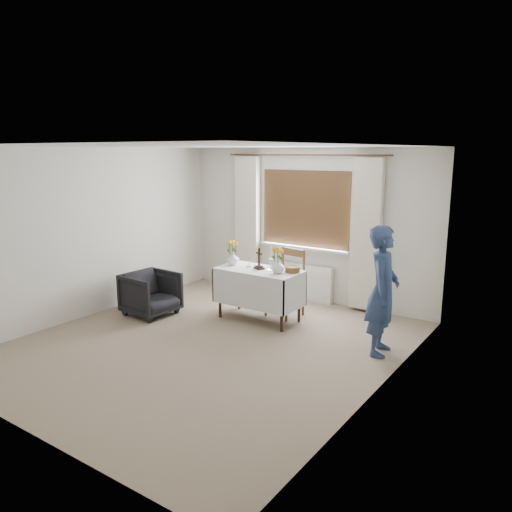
{
  "coord_description": "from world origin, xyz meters",
  "views": [
    {
      "loc": [
        3.93,
        -4.65,
        2.45
      ],
      "look_at": [
        0.07,
        0.96,
        1.01
      ],
      "focal_mm": 35.0,
      "sensor_mm": 36.0,
      "label": 1
    }
  ],
  "objects_px": {
    "armchair": "(151,294)",
    "flower_vase_left": "(233,258)",
    "wooden_cross": "(259,259)",
    "flower_vase_right": "(278,266)",
    "person": "(383,291)",
    "altar_table": "(259,295)",
    "wooden_chair": "(285,283)"
  },
  "relations": [
    {
      "from": "flower_vase_left",
      "to": "flower_vase_right",
      "type": "xyz_separation_m",
      "value": [
        0.84,
        -0.07,
        0.0
      ]
    },
    {
      "from": "wooden_cross",
      "to": "flower_vase_right",
      "type": "xyz_separation_m",
      "value": [
        0.36,
        -0.06,
        -0.06
      ]
    },
    {
      "from": "wooden_chair",
      "to": "wooden_cross",
      "type": "bearing_deg",
      "value": -113.07
    },
    {
      "from": "wooden_chair",
      "to": "armchair",
      "type": "relative_size",
      "value": 1.4
    },
    {
      "from": "wooden_chair",
      "to": "wooden_cross",
      "type": "relative_size",
      "value": 3.24
    },
    {
      "from": "wooden_chair",
      "to": "armchair",
      "type": "bearing_deg",
      "value": -138.19
    },
    {
      "from": "armchair",
      "to": "flower_vase_left",
      "type": "xyz_separation_m",
      "value": [
        0.98,
        0.76,
        0.53
      ]
    },
    {
      "from": "wooden_chair",
      "to": "flower_vase_left",
      "type": "relative_size",
      "value": 5.24
    },
    {
      "from": "armchair",
      "to": "wooden_cross",
      "type": "height_order",
      "value": "wooden_cross"
    },
    {
      "from": "altar_table",
      "to": "flower_vase_right",
      "type": "height_order",
      "value": "flower_vase_right"
    },
    {
      "from": "armchair",
      "to": "wooden_cross",
      "type": "distance_m",
      "value": 1.75
    },
    {
      "from": "armchair",
      "to": "flower_vase_left",
      "type": "height_order",
      "value": "flower_vase_left"
    },
    {
      "from": "flower_vase_left",
      "to": "person",
      "type": "bearing_deg",
      "value": -4.76
    },
    {
      "from": "armchair",
      "to": "flower_vase_left",
      "type": "distance_m",
      "value": 1.35
    },
    {
      "from": "armchair",
      "to": "person",
      "type": "distance_m",
      "value": 3.48
    },
    {
      "from": "person",
      "to": "flower_vase_right",
      "type": "xyz_separation_m",
      "value": [
        -1.58,
        0.14,
        0.07
      ]
    },
    {
      "from": "flower_vase_left",
      "to": "flower_vase_right",
      "type": "relative_size",
      "value": 0.98
    },
    {
      "from": "altar_table",
      "to": "person",
      "type": "xyz_separation_m",
      "value": [
        1.92,
        -0.18,
        0.41
      ]
    },
    {
      "from": "armchair",
      "to": "flower_vase_right",
      "type": "distance_m",
      "value": 2.02
    },
    {
      "from": "wooden_chair",
      "to": "altar_table",
      "type": "bearing_deg",
      "value": -110.65
    },
    {
      "from": "altar_table",
      "to": "flower_vase_left",
      "type": "distance_m",
      "value": 0.69
    },
    {
      "from": "wooden_cross",
      "to": "flower_vase_right",
      "type": "height_order",
      "value": "wooden_cross"
    },
    {
      "from": "wooden_chair",
      "to": "flower_vase_left",
      "type": "bearing_deg",
      "value": -144.93
    },
    {
      "from": "altar_table",
      "to": "flower_vase_left",
      "type": "bearing_deg",
      "value": 177.23
    },
    {
      "from": "person",
      "to": "wooden_cross",
      "type": "bearing_deg",
      "value": 73.13
    },
    {
      "from": "wooden_chair",
      "to": "flower_vase_right",
      "type": "relative_size",
      "value": 5.12
    },
    {
      "from": "armchair",
      "to": "person",
      "type": "height_order",
      "value": "person"
    },
    {
      "from": "altar_table",
      "to": "armchair",
      "type": "height_order",
      "value": "altar_table"
    },
    {
      "from": "flower_vase_right",
      "to": "altar_table",
      "type": "bearing_deg",
      "value": 173.16
    },
    {
      "from": "altar_table",
      "to": "wooden_chair",
      "type": "relative_size",
      "value": 1.23
    },
    {
      "from": "armchair",
      "to": "wooden_cross",
      "type": "xyz_separation_m",
      "value": [
        1.47,
        0.76,
        0.59
      ]
    },
    {
      "from": "flower_vase_left",
      "to": "armchair",
      "type": "bearing_deg",
      "value": -142.21
    }
  ]
}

